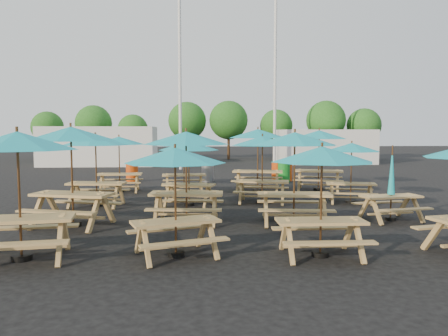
{
  "coord_description": "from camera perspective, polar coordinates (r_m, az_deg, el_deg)",
  "views": [
    {
      "loc": [
        -1.04,
        -14.32,
        2.4
      ],
      "look_at": [
        0.0,
        1.5,
        1.1
      ],
      "focal_mm": 35.0,
      "sensor_mm": 36.0,
      "label": 1
    }
  ],
  "objects": [
    {
      "name": "picnic_unit_2",
      "position": [
        14.63,
        -16.43,
        3.02
      ],
      "size": [
        2.35,
        2.35,
        2.33
      ],
      "rotation": [
        0.0,
        0.0,
        -0.1
      ],
      "color": "#A67D49",
      "rests_on": "ground"
    },
    {
      "name": "picnic_unit_6",
      "position": [
        14.23,
        -4.63,
        2.46
      ],
      "size": [
        2.42,
        2.42,
        2.14
      ],
      "rotation": [
        0.0,
        0.0,
        -0.27
      ],
      "color": "#A67D49",
      "rests_on": "ground"
    },
    {
      "name": "waste_bin_1",
      "position": [
        21.19,
        -2.15,
        -0.55
      ],
      "size": [
        0.58,
        0.58,
        0.93
      ],
      "primitive_type": "cylinder",
      "color": "gray",
      "rests_on": "ground"
    },
    {
      "name": "waste_bin_0",
      "position": [
        21.55,
        -11.92,
        -0.56
      ],
      "size": [
        0.58,
        0.58,
        0.93
      ],
      "primitive_type": "cylinder",
      "color": "#CE410C",
      "rests_on": "ground"
    },
    {
      "name": "mast_1",
      "position": [
        31.03,
        6.68,
        11.32
      ],
      "size": [
        0.2,
        0.2,
        12.0
      ],
      "primitive_type": "cylinder",
      "color": "silver",
      "rests_on": "ground"
    },
    {
      "name": "picnic_unit_4",
      "position": [
        8.37,
        -6.4,
        0.85
      ],
      "size": [
        2.48,
        2.48,
        2.13
      ],
      "rotation": [
        0.0,
        0.0,
        0.33
      ],
      "color": "#A67D49",
      "rests_on": "ground"
    },
    {
      "name": "event_tent_0",
      "position": [
        33.08,
        -15.92,
        2.78
      ],
      "size": [
        8.0,
        4.0,
        2.8
      ],
      "primitive_type": "cube",
      "color": "silver",
      "rests_on": "ground"
    },
    {
      "name": "waste_bin_3",
      "position": [
        21.34,
        7.82,
        -0.55
      ],
      "size": [
        0.58,
        0.58,
        0.93
      ],
      "primitive_type": "cylinder",
      "color": "#188525",
      "rests_on": "ground"
    },
    {
      "name": "tree_7",
      "position": [
        40.03,
        17.82,
        5.32
      ],
      "size": [
        2.95,
        2.95,
        4.48
      ],
      "color": "#382314",
      "rests_on": "ground"
    },
    {
      "name": "tree_3",
      "position": [
        39.06,
        -4.83,
        6.16
      ],
      "size": [
        3.36,
        3.36,
        5.09
      ],
      "color": "#382314",
      "rests_on": "ground"
    },
    {
      "name": "picnic_unit_5",
      "position": [
        11.47,
        -4.97,
        3.25
      ],
      "size": [
        2.44,
        2.44,
        2.44
      ],
      "rotation": [
        0.0,
        0.0,
        -0.09
      ],
      "color": "#A67D49",
      "rests_on": "ground"
    },
    {
      "name": "waste_bin_4",
      "position": [
        21.78,
        8.15,
        -0.45
      ],
      "size": [
        0.58,
        0.58,
        0.93
      ],
      "primitive_type": "cylinder",
      "color": "#CE410C",
      "rests_on": "ground"
    },
    {
      "name": "waste_bin_2",
      "position": [
        21.74,
        7.01,
        -0.45
      ],
      "size": [
        0.58,
        0.58,
        0.93
      ],
      "primitive_type": "cylinder",
      "color": "#CE410C",
      "rests_on": "ground"
    },
    {
      "name": "mast_0",
      "position": [
        28.56,
        -5.78,
        11.91
      ],
      "size": [
        0.2,
        0.2,
        12.0
      ],
      "primitive_type": "cylinder",
      "color": "silver",
      "rests_on": "ground"
    },
    {
      "name": "picnic_unit_13",
      "position": [
        12.71,
        21.01,
        -2.67
      ],
      "size": [
        1.83,
        1.66,
        2.05
      ],
      "rotation": [
        0.0,
        0.0,
        0.18
      ],
      "color": "#A67D49",
      "rests_on": "ground"
    },
    {
      "name": "event_tent_1",
      "position": [
        34.82,
        13.02,
        2.76
      ],
      "size": [
        7.0,
        4.0,
        2.6
      ],
      "primitive_type": "cube",
      "color": "silver",
      "rests_on": "ground"
    },
    {
      "name": "picnic_unit_10",
      "position": [
        14.79,
        5.04,
        3.07
      ],
      "size": [
        2.5,
        2.5,
        2.29
      ],
      "rotation": [
        0.0,
        0.0,
        -0.22
      ],
      "color": "#A67D49",
      "rests_on": "ground"
    },
    {
      "name": "picnic_unit_8",
      "position": [
        8.52,
        12.66,
        0.99
      ],
      "size": [
        1.99,
        1.99,
        2.16
      ],
      "rotation": [
        0.0,
        0.0,
        -0.01
      ],
      "color": "#A67D49",
      "rests_on": "ground"
    },
    {
      "name": "tree_5",
      "position": [
        39.67,
        6.83,
        5.49
      ],
      "size": [
        2.94,
        2.94,
        4.45
      ],
      "color": "#382314",
      "rests_on": "ground"
    },
    {
      "name": "picnic_unit_9",
      "position": [
        11.48,
        9.22,
        3.14
      ],
      "size": [
        2.49,
        2.49,
        2.43
      ],
      "rotation": [
        0.0,
        0.0,
        -0.13
      ],
      "color": "#A67D49",
      "rests_on": "ground"
    },
    {
      "name": "picnic_unit_1",
      "position": [
        11.67,
        -19.36,
        3.56
      ],
      "size": [
        2.9,
        2.9,
        2.57
      ],
      "rotation": [
        0.0,
        0.0,
        -0.27
      ],
      "color": "#A67D49",
      "rests_on": "ground"
    },
    {
      "name": "picnic_unit_15",
      "position": [
        18.36,
        12.32,
        3.87
      ],
      "size": [
        2.87,
        2.87,
        2.5
      ],
      "rotation": [
        0.0,
        0.0,
        -0.3
      ],
      "color": "#A67D49",
      "rests_on": "ground"
    },
    {
      "name": "picnic_unit_11",
      "position": [
        17.62,
        4.45,
        4.06
      ],
      "size": [
        2.74,
        2.74,
        2.55
      ],
      "rotation": [
        0.0,
        0.0,
        -0.19
      ],
      "color": "#A67D49",
      "rests_on": "ground"
    },
    {
      "name": "tree_6",
      "position": [
        38.9,
        13.17,
        6.09
      ],
      "size": [
        3.38,
        3.38,
        5.13
      ],
      "color": "#382314",
      "rests_on": "ground"
    },
    {
      "name": "tree_2",
      "position": [
        38.35,
        -11.82,
        4.93
      ],
      "size": [
        2.59,
        2.59,
        3.93
      ],
      "color": "#382314",
      "rests_on": "ground"
    },
    {
      "name": "tree_4",
      "position": [
        38.7,
        0.61,
        6.26
      ],
      "size": [
        3.41,
        3.41,
        5.17
      ],
      "color": "#382314",
      "rests_on": "ground"
    },
    {
      "name": "tree_0",
      "position": [
        41.66,
        -22.07,
        4.94
      ],
      "size": [
        2.8,
        2.8,
        4.24
      ],
      "color": "#382314",
      "rests_on": "ground"
    },
    {
      "name": "picnic_unit_14",
      "position": [
        15.32,
        16.33,
        2.21
      ],
      "size": [
        2.3,
        2.3,
        2.06
      ],
      "rotation": [
        0.0,
        0.0,
        -0.25
      ],
      "color": "#A67D49",
      "rests_on": "ground"
    },
    {
      "name": "tree_1",
      "position": [
        39.21,
        -16.66,
        5.6
      ],
      "size": [
        3.11,
        3.11,
        4.72
      ],
      "color": "#382314",
      "rests_on": "ground"
    },
    {
      "name": "picnic_unit_7",
      "position": [
        17.38,
        -5.27,
        3.04
      ],
      "size": [
        2.1,
        2.1,
        2.2
      ],
      "rotation": [
        0.0,
        0.0,
        0.04
      ],
      "color": "#A67D49",
      "rests_on": "ground"
    },
    {
      "name": "picnic_unit_3",
      "position": [
        17.94,
        -13.56,
        3.12
      ],
      "size": [
        2.16,
        2.16,
        2.25
      ],
      "rotation": [
        0.0,
        0.0,
        0.05
      ],
      "color": "#A67D49",
      "rests_on": "ground"
    },
    {
      "name": "ground",
      "position": [
        14.56,
        0.39,
        -4.8
      ],
      "size": [
        120.0,
        120.0,
        0.0
      ],
      "primitive_type": "plane",
      "color": "black",
      "rests_on": "ground"
    },
    {
      "name": "picnic_unit_0",
      "position": [
        8.91,
        -25.37,
        2.4
      ],
      "size": [
        2.53,
        2.53,
        2.44
      ],
      "rotation": [
        0.0,
        0.0,
        0.14
      ],
      "color": "#A67D49",
      "rests_on": "ground"
    }
  ]
}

